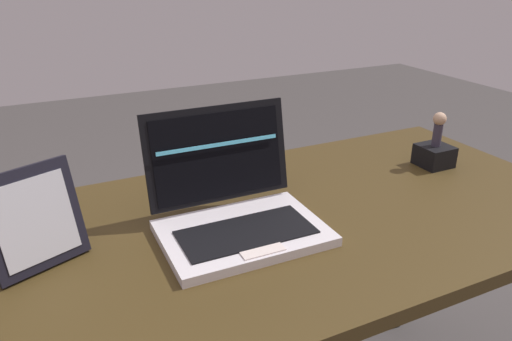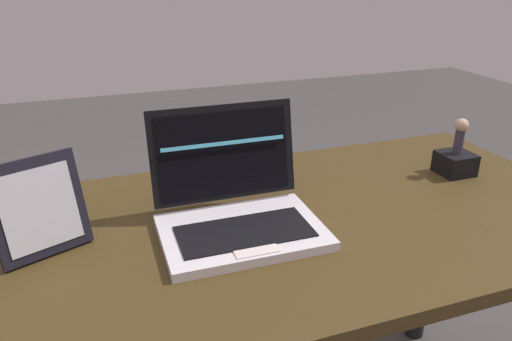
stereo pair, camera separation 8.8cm
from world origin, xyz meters
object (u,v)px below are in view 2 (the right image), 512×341
object	(u,v)px
figurine_stand	(455,163)
coffee_mug	(2,190)
figurine	(460,133)
laptop_front	(237,208)
photo_frame	(39,208)

from	to	relation	value
figurine_stand	coffee_mug	xyz separation A→B (m)	(-1.02, 0.16, 0.02)
figurine	laptop_front	bearing A→B (deg)	-172.62
figurine_stand	figurine	bearing A→B (deg)	0.00
photo_frame	coffee_mug	bearing A→B (deg)	112.98
photo_frame	figurine	bearing A→B (deg)	2.60
figurine	coffee_mug	size ratio (longest dim) A/B	0.71
photo_frame	figurine	distance (m)	0.93
photo_frame	figurine_stand	xyz separation A→B (m)	(0.93, 0.04, -0.06)
figurine_stand	photo_frame	bearing A→B (deg)	-177.40
figurine_stand	laptop_front	bearing A→B (deg)	-172.62
photo_frame	coffee_mug	distance (m)	0.23
laptop_front	coffee_mug	xyz separation A→B (m)	(-0.44, 0.24, -0.00)
figurine_stand	figurine	xyz separation A→B (m)	(0.00, 0.00, 0.08)
figurine_stand	coffee_mug	world-z (taller)	coffee_mug
photo_frame	figurine	xyz separation A→B (m)	(0.93, 0.04, 0.02)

